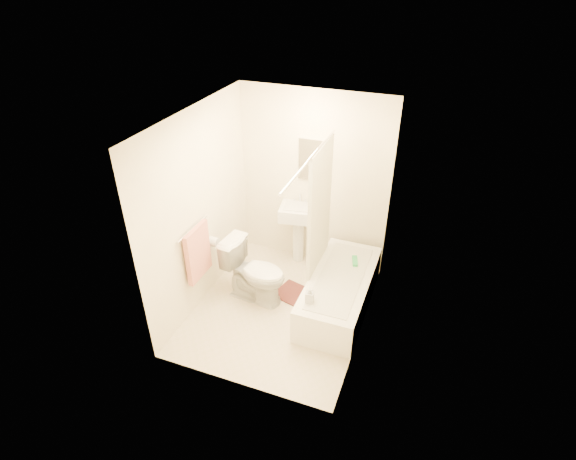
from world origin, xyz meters
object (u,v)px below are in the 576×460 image
at_px(soap_bottle, 310,295).
at_px(sink, 298,231).
at_px(toilet, 255,272).
at_px(bathtub, 339,292).
at_px(bath_mat, 297,295).

bearing_deg(soap_bottle, sink, 114.42).
xyz_separation_m(toilet, bathtub, (1.03, 0.20, -0.17)).
bearing_deg(bathtub, soap_bottle, -110.96).
bearing_deg(sink, soap_bottle, -75.26).
bearing_deg(toilet, soap_bottle, -106.51).
distance_m(sink, bathtub, 1.14).
bearing_deg(bath_mat, toilet, -156.81).
bearing_deg(bath_mat, soap_bottle, -58.38).
relative_size(sink, bathtub, 0.59).
relative_size(bathtub, bath_mat, 3.01).
bearing_deg(toilet, bath_mat, -60.11).
xyz_separation_m(toilet, bath_mat, (0.48, 0.20, -0.39)).
bearing_deg(bath_mat, bathtub, -0.40).
distance_m(toilet, soap_bottle, 0.90).
bearing_deg(toilet, sink, -6.33).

